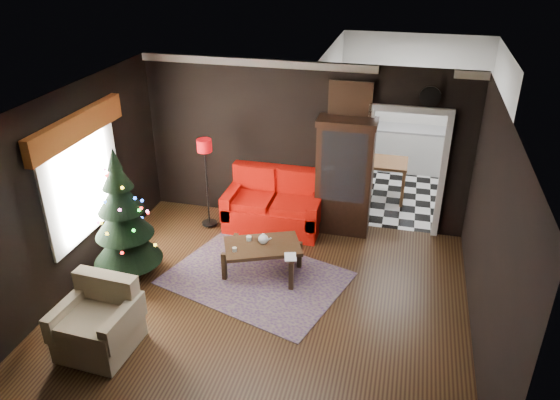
% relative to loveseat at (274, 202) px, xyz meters
% --- Properties ---
extents(floor, '(5.50, 5.50, 0.00)m').
position_rel_loveseat_xyz_m(floor, '(0.40, -2.05, -0.50)').
color(floor, black).
rests_on(floor, ground).
extents(ceiling, '(5.50, 5.50, 0.00)m').
position_rel_loveseat_xyz_m(ceiling, '(0.40, -2.05, 2.30)').
color(ceiling, white).
rests_on(ceiling, ground).
extents(wall_back, '(5.50, 0.00, 5.50)m').
position_rel_loveseat_xyz_m(wall_back, '(0.40, 0.45, 0.90)').
color(wall_back, black).
rests_on(wall_back, ground).
extents(wall_front, '(5.50, 0.00, 5.50)m').
position_rel_loveseat_xyz_m(wall_front, '(0.40, -4.55, 0.90)').
color(wall_front, black).
rests_on(wall_front, ground).
extents(wall_left, '(0.00, 5.50, 5.50)m').
position_rel_loveseat_xyz_m(wall_left, '(-2.35, -2.05, 0.90)').
color(wall_left, black).
rests_on(wall_left, ground).
extents(wall_right, '(0.00, 5.50, 5.50)m').
position_rel_loveseat_xyz_m(wall_right, '(3.15, -2.05, 0.90)').
color(wall_right, black).
rests_on(wall_right, ground).
extents(doorway, '(1.10, 0.10, 2.10)m').
position_rel_loveseat_xyz_m(doorway, '(2.10, 0.45, 0.55)').
color(doorway, silver).
rests_on(doorway, ground).
extents(left_window, '(0.05, 1.60, 1.40)m').
position_rel_loveseat_xyz_m(left_window, '(-2.31, -1.85, 0.95)').
color(left_window, white).
rests_on(left_window, wall_left).
extents(valance, '(0.12, 2.10, 0.35)m').
position_rel_loveseat_xyz_m(valance, '(-2.23, -1.85, 1.77)').
color(valance, brown).
rests_on(valance, wall_left).
extents(kitchen_floor, '(3.00, 3.00, 0.00)m').
position_rel_loveseat_xyz_m(kitchen_floor, '(2.10, 1.95, -0.50)').
color(kitchen_floor, silver).
rests_on(kitchen_floor, ground).
extents(kitchen_window, '(0.70, 0.06, 0.70)m').
position_rel_loveseat_xyz_m(kitchen_window, '(2.10, 3.40, 1.20)').
color(kitchen_window, white).
rests_on(kitchen_window, ground).
extents(rug, '(2.92, 2.47, 0.01)m').
position_rel_loveseat_xyz_m(rug, '(0.13, -1.54, -0.49)').
color(rug, '#33202E').
rests_on(rug, ground).
extents(loveseat, '(1.70, 0.90, 1.00)m').
position_rel_loveseat_xyz_m(loveseat, '(0.00, 0.00, 0.00)').
color(loveseat, maroon).
rests_on(loveseat, ground).
extents(curio_cabinet, '(0.90, 0.45, 1.90)m').
position_rel_loveseat_xyz_m(curio_cabinet, '(1.15, 0.22, 0.45)').
color(curio_cabinet, black).
rests_on(curio_cabinet, ground).
extents(floor_lamp, '(0.31, 0.31, 1.56)m').
position_rel_loveseat_xyz_m(floor_lamp, '(-1.09, -0.23, 0.33)').
color(floor_lamp, black).
rests_on(floor_lamp, ground).
extents(christmas_tree, '(1.25, 1.25, 1.88)m').
position_rel_loveseat_xyz_m(christmas_tree, '(-1.69, -1.95, 0.55)').
color(christmas_tree, black).
rests_on(christmas_tree, ground).
extents(armchair, '(0.91, 0.91, 0.88)m').
position_rel_loveseat_xyz_m(armchair, '(-1.30, -3.43, -0.04)').
color(armchair, tan).
rests_on(armchair, ground).
extents(coffee_table, '(1.27, 1.04, 0.49)m').
position_rel_loveseat_xyz_m(coffee_table, '(0.19, -1.39, -0.24)').
color(coffee_table, black).
rests_on(coffee_table, rug).
extents(teapot, '(0.22, 0.22, 0.16)m').
position_rel_loveseat_xyz_m(teapot, '(0.20, -1.35, 0.09)').
color(teapot, silver).
rests_on(teapot, coffee_table).
extents(cup_a, '(0.10, 0.10, 0.07)m').
position_rel_loveseat_xyz_m(cup_a, '(-0.04, -1.31, 0.04)').
color(cup_a, white).
rests_on(cup_a, coffee_table).
extents(cup_b, '(0.07, 0.07, 0.06)m').
position_rel_loveseat_xyz_m(cup_b, '(-0.15, -1.65, 0.03)').
color(cup_b, white).
rests_on(cup_b, coffee_table).
extents(book, '(0.16, 0.06, 0.22)m').
position_rel_loveseat_xyz_m(book, '(0.59, -1.65, 0.12)').
color(book, tan).
rests_on(book, coffee_table).
extents(wall_clock, '(0.32, 0.32, 0.06)m').
position_rel_loveseat_xyz_m(wall_clock, '(2.35, 0.40, 1.88)').
color(wall_clock, silver).
rests_on(wall_clock, wall_back).
extents(painting, '(0.62, 0.05, 0.52)m').
position_rel_loveseat_xyz_m(painting, '(1.15, 0.41, 1.75)').
color(painting, tan).
rests_on(painting, wall_back).
extents(kitchen_counter, '(1.80, 0.60, 0.90)m').
position_rel_loveseat_xyz_m(kitchen_counter, '(2.10, 3.15, -0.05)').
color(kitchen_counter, silver).
rests_on(kitchen_counter, ground).
extents(kitchen_table, '(0.70, 0.70, 0.75)m').
position_rel_loveseat_xyz_m(kitchen_table, '(1.80, 1.65, -0.12)').
color(kitchen_table, brown).
rests_on(kitchen_table, ground).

